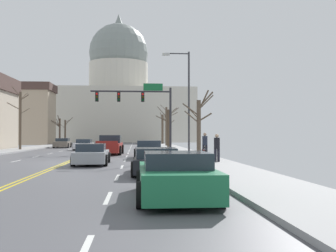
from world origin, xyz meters
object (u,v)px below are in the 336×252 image
(sedan_near_01, at_px, (148,150))
(sedan_near_04, at_px, (176,177))
(signal_gantry, at_px, (142,102))
(street_lamp_right, at_px, (185,94))
(pickup_truck_near_00, at_px, (110,146))
(sedan_oncoming_01, at_px, (63,143))
(pedestrian_01, at_px, (205,144))
(sedan_oncoming_00, at_px, (84,145))
(pedestrian_00, at_px, (217,146))
(sedan_near_03, at_px, (156,161))
(bicycle_parked, at_px, (204,155))
(sedan_near_02, at_px, (92,155))

(sedan_near_01, xyz_separation_m, sedan_near_04, (0.19, -18.32, -0.01))
(signal_gantry, bearing_deg, sedan_near_01, -87.92)
(street_lamp_right, height_order, pickup_truck_near_00, street_lamp_right)
(pickup_truck_near_00, height_order, sedan_oncoming_01, pickup_truck_near_00)
(sedan_near_04, relative_size, sedan_oncoming_01, 1.01)
(pedestrian_01, bearing_deg, sedan_near_04, -102.56)
(sedan_near_01, distance_m, sedan_oncoming_00, 17.55)
(sedan_oncoming_01, xyz_separation_m, pedestrian_00, (14.30, -30.36, 0.44))
(pickup_truck_near_00, height_order, sedan_near_01, pickup_truck_near_00)
(signal_gantry, relative_size, sedan_near_03, 1.67)
(bicycle_parked, bearing_deg, sedan_near_01, 125.22)
(signal_gantry, height_order, sedan_oncoming_01, signal_gantry)
(pickup_truck_near_00, height_order, pedestrian_00, pedestrian_00)
(street_lamp_right, relative_size, sedan_near_04, 1.71)
(sedan_near_01, bearing_deg, sedan_near_04, -89.40)
(pickup_truck_near_00, height_order, sedan_near_03, pickup_truck_near_00)
(sedan_oncoming_00, relative_size, pedestrian_00, 2.62)
(signal_gantry, distance_m, sedan_near_04, 28.96)
(pickup_truck_near_00, distance_m, pedestrian_01, 11.18)
(pedestrian_01, relative_size, bicycle_parked, 0.96)
(street_lamp_right, height_order, bicycle_parked, street_lamp_right)
(street_lamp_right, xyz_separation_m, pedestrian_01, (0.83, -3.75, -3.67))
(bicycle_parked, bearing_deg, pedestrian_00, -68.65)
(signal_gantry, height_order, sedan_near_04, signal_gantry)
(street_lamp_right, bearing_deg, bicycle_parked, -85.20)
(street_lamp_right, xyz_separation_m, sedan_oncoming_00, (-9.50, 15.30, -4.19))
(signal_gantry, distance_m, sedan_oncoming_01, 17.84)
(street_lamp_right, distance_m, pickup_truck_near_00, 8.83)
(sedan_near_01, distance_m, pedestrian_01, 4.64)
(sedan_near_02, distance_m, sedan_near_03, 6.74)
(sedan_near_02, relative_size, sedan_oncoming_00, 1.09)
(street_lamp_right, xyz_separation_m, pedestrian_00, (0.99, -6.92, -3.72))
(pickup_truck_near_00, xyz_separation_m, sedan_oncoming_00, (-3.53, 10.19, -0.17))
(street_lamp_right, distance_m, bicycle_parked, 7.04)
(sedan_near_01, xyz_separation_m, bicycle_parked, (3.28, -4.65, -0.12))
(pickup_truck_near_00, relative_size, sedan_oncoming_00, 1.24)
(sedan_near_01, xyz_separation_m, pedestrian_00, (3.81, -5.99, 0.42))
(sedan_near_04, distance_m, pedestrian_00, 12.86)
(sedan_near_04, relative_size, pedestrian_01, 2.70)
(sedan_oncoming_01, distance_m, pedestrian_01, 30.65)
(sedan_near_04, bearing_deg, pickup_truck_near_00, 97.82)
(sedan_near_04, bearing_deg, sedan_oncoming_00, 101.26)
(sedan_near_01, distance_m, pedestrian_00, 7.11)
(sedan_near_03, bearing_deg, sedan_near_04, -88.55)
(sedan_near_02, distance_m, sedan_oncoming_00, 22.15)
(sedan_oncoming_01, bearing_deg, bicycle_parked, -64.60)
(sedan_near_02, relative_size, bicycle_parked, 2.62)
(sedan_near_01, bearing_deg, street_lamp_right, 18.21)
(sedan_near_01, relative_size, pedestrian_00, 2.88)
(sedan_near_04, bearing_deg, sedan_near_03, 91.45)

